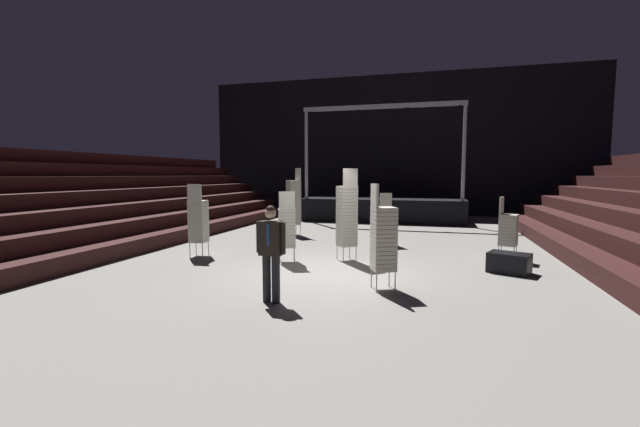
# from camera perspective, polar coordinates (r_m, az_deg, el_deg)

# --- Properties ---
(ground_plane) EXTENTS (22.00, 30.00, 0.10)m
(ground_plane) POSITION_cam_1_polar(r_m,az_deg,el_deg) (9.81, 0.75, -8.51)
(ground_plane) COLOR slate
(arena_end_wall) EXTENTS (22.00, 0.30, 8.00)m
(arena_end_wall) POSITION_cam_1_polar(r_m,az_deg,el_deg) (24.39, 9.92, 9.33)
(arena_end_wall) COLOR black
(arena_end_wall) RESTS_ON ground_plane
(bleacher_bank_left) EXTENTS (5.25, 24.00, 3.15)m
(bleacher_bank_left) POSITION_cam_1_polar(r_m,az_deg,el_deg) (14.88, -31.06, 1.81)
(bleacher_bank_left) COLOR black
(bleacher_bank_left) RESTS_ON ground_plane
(stage_riser) EXTENTS (7.86, 2.98, 5.56)m
(stage_riser) POSITION_cam_1_polar(r_m,az_deg,el_deg) (20.87, 8.81, 0.79)
(stage_riser) COLOR black
(stage_riser) RESTS_ON ground_plane
(man_with_tie) EXTENTS (0.57, 0.25, 1.77)m
(man_with_tie) POSITION_cam_1_polar(r_m,az_deg,el_deg) (7.43, -6.86, -4.77)
(man_with_tie) COLOR black
(man_with_tie) RESTS_ON ground_plane
(chair_stack_front_left) EXTENTS (0.57, 0.57, 1.88)m
(chair_stack_front_left) POSITION_cam_1_polar(r_m,az_deg,el_deg) (10.83, -4.63, -1.86)
(chair_stack_front_left) COLOR #B2B5BA
(chair_stack_front_left) RESTS_ON ground_plane
(chair_stack_front_right) EXTENTS (0.55, 0.55, 1.71)m
(chair_stack_front_right) POSITION_cam_1_polar(r_m,az_deg,el_deg) (12.16, 24.68, -1.94)
(chair_stack_front_right) COLOR #B2B5BA
(chair_stack_front_right) RESTS_ON ground_plane
(chair_stack_mid_left) EXTENTS (0.60, 0.60, 1.71)m
(chair_stack_mid_left) POSITION_cam_1_polar(r_m,az_deg,el_deg) (13.82, 8.80, -0.67)
(chair_stack_mid_left) COLOR #B2B5BA
(chair_stack_mid_left) RESTS_ON ground_plane
(chair_stack_mid_right) EXTENTS (0.48, 0.48, 2.05)m
(chair_stack_mid_right) POSITION_cam_1_polar(r_m,az_deg,el_deg) (12.08, -16.57, -0.91)
(chair_stack_mid_right) COLOR #B2B5BA
(chair_stack_mid_right) RESTS_ON ground_plane
(chair_stack_mid_centre) EXTENTS (0.62, 0.62, 2.56)m
(chair_stack_mid_centre) POSITION_cam_1_polar(r_m,az_deg,el_deg) (15.67, -3.68, 1.64)
(chair_stack_mid_centre) COLOR #B2B5BA
(chair_stack_mid_centre) RESTS_ON ground_plane
(chair_stack_rear_left) EXTENTS (0.62, 0.62, 2.48)m
(chair_stack_rear_left) POSITION_cam_1_polar(r_m,az_deg,el_deg) (10.96, 3.76, -0.22)
(chair_stack_rear_left) COLOR #B2B5BA
(chair_stack_rear_left) RESTS_ON ground_plane
(chair_stack_rear_right) EXTENTS (0.58, 0.58, 2.14)m
(chair_stack_rear_right) POSITION_cam_1_polar(r_m,az_deg,el_deg) (8.28, 8.79, -3.29)
(chair_stack_rear_right) COLOR #B2B5BA
(chair_stack_rear_right) RESTS_ON ground_plane
(equipment_road_case) EXTENTS (1.06, 0.90, 0.47)m
(equipment_road_case) POSITION_cam_1_polar(r_m,az_deg,el_deg) (10.73, 24.81, -6.24)
(equipment_road_case) COLOR black
(equipment_road_case) RESTS_ON ground_plane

